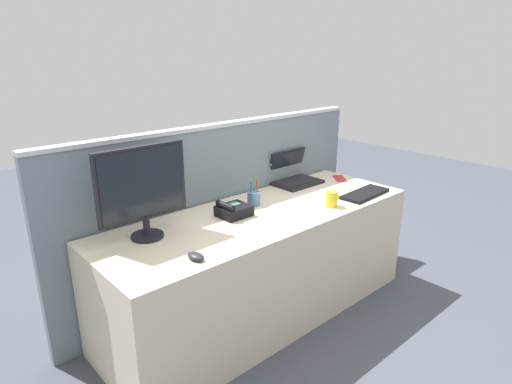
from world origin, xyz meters
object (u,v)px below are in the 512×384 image
Objects in this scene: computer_mouse_right_hand at (196,256)px; coffee_mug at (332,199)px; pen_cup at (254,198)px; desktop_monitor at (143,187)px; desk_phone at (233,210)px; keyboard_main at (365,194)px; cell_phone_red_case at (340,178)px; laptop at (292,175)px.

computer_mouse_right_hand is 0.89× the size of coffee_mug.
pen_cup reaches higher than coffee_mug.
desktop_monitor is 0.47m from computer_mouse_right_hand.
desktop_monitor is 2.70× the size of desk_phone.
computer_mouse_right_hand is (-1.39, -0.01, 0.01)m from keyboard_main.
computer_mouse_right_hand is at bearing -129.37° from cell_phone_red_case.
coffee_mug is at bearing -26.67° from desk_phone.
desk_phone is at bearing 153.33° from coffee_mug.
desktop_monitor is 0.78m from pen_cup.
pen_cup is (-0.54, -0.18, -0.01)m from laptop.
pen_cup is 0.87m from cell_phone_red_case.
keyboard_main reaches higher than cell_phone_red_case.
laptop is 0.39m from cell_phone_red_case.
computer_mouse_right_hand reaches higher than keyboard_main.
keyboard_main is at bearing -79.69° from cell_phone_red_case.
laptop reaches higher than computer_mouse_right_hand.
desk_phone is 0.22m from pen_cup.
desktop_monitor is 1.51m from keyboard_main.
coffee_mug is (-0.52, -0.34, 0.04)m from cell_phone_red_case.
pen_cup is at bearing 15.30° from desk_phone.
laptop is 0.56m from keyboard_main.
keyboard_main is (1.44, -0.38, -0.27)m from desktop_monitor.
coffee_mug is at bearing 173.89° from keyboard_main.
desktop_monitor is at bearing 92.09° from computer_mouse_right_hand.
coffee_mug reaches higher than cell_phone_red_case.
coffee_mug is at bearing -44.40° from pen_cup.
laptop is at bearing 19.44° from computer_mouse_right_hand.
desktop_monitor is at bearing -143.36° from cell_phone_red_case.
desk_phone is 0.99× the size of pen_cup.
cell_phone_red_case is at bearing -0.85° from desktop_monitor.
pen_cup is 1.65× the size of coffee_mug.
keyboard_main is at bearing -2.57° from coffee_mug.
desk_phone is 0.58m from computer_mouse_right_hand.
desk_phone is at bearing -139.79° from cell_phone_red_case.
desk_phone is (-0.76, -0.24, -0.02)m from laptop.
keyboard_main is 0.78m from pen_cup.
laptop is at bearing 70.34° from coffee_mug.
coffee_mug is (1.10, -0.36, -0.23)m from desktop_monitor.
pen_cup reaches higher than computer_mouse_right_hand.
desktop_monitor reaches higher than keyboard_main.
keyboard_main is 3.49× the size of coffee_mug.
desk_phone is 1.83× the size of computer_mouse_right_hand.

